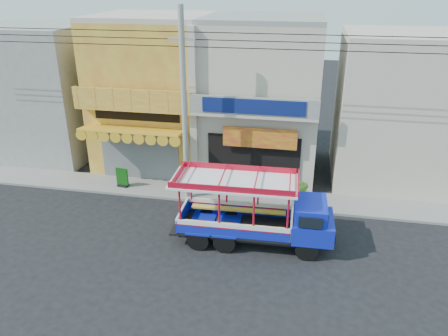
% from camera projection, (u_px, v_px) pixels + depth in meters
% --- Properties ---
extents(ground, '(90.00, 90.00, 0.00)m').
position_uv_depth(ground, '(190.00, 237.00, 18.32)').
color(ground, black).
rests_on(ground, ground).
extents(sidewalk, '(30.00, 2.00, 0.12)m').
position_uv_depth(sidewalk, '(211.00, 193.00, 21.89)').
color(sidewalk, slate).
rests_on(sidewalk, ground).
extents(shophouse_left, '(6.00, 7.50, 8.24)m').
position_uv_depth(shophouse_left, '(156.00, 91.00, 24.53)').
color(shophouse_left, '#CA782C').
rests_on(shophouse_left, ground).
extents(shophouse_right, '(6.00, 6.75, 8.24)m').
position_uv_depth(shophouse_right, '(262.00, 97.00, 23.48)').
color(shophouse_right, beige).
rests_on(shophouse_right, ground).
extents(party_pilaster, '(0.35, 0.30, 8.00)m').
position_uv_depth(party_pilaster, '(193.00, 111.00, 21.25)').
color(party_pilaster, beige).
rests_on(party_pilaster, ground).
extents(filler_building_left, '(6.00, 6.00, 7.60)m').
position_uv_depth(filler_building_left, '(44.00, 91.00, 25.92)').
color(filler_building_left, gray).
rests_on(filler_building_left, ground).
extents(filler_building_right, '(6.00, 6.00, 7.60)m').
position_uv_depth(filler_building_right, '(397.00, 109.00, 22.41)').
color(filler_building_right, beige).
rests_on(filler_building_right, ground).
extents(utility_pole, '(28.00, 0.26, 9.00)m').
position_uv_depth(utility_pole, '(187.00, 99.00, 19.42)').
color(utility_pole, gray).
rests_on(utility_pole, ground).
extents(songthaew_truck, '(6.44, 2.31, 2.98)m').
position_uv_depth(songthaew_truck, '(265.00, 213.00, 17.29)').
color(songthaew_truck, black).
rests_on(songthaew_truck, ground).
extents(green_sign, '(0.66, 0.38, 1.00)m').
position_uv_depth(green_sign, '(122.00, 179.00, 22.31)').
color(green_sign, black).
rests_on(green_sign, sidewalk).
extents(potted_plant_a, '(1.05, 1.02, 0.89)m').
position_uv_depth(potted_plant_a, '(260.00, 183.00, 21.82)').
color(potted_plant_a, '#285117').
rests_on(potted_plant_a, sidewalk).
extents(potted_plant_b, '(0.71, 0.75, 1.08)m').
position_uv_depth(potted_plant_b, '(302.00, 194.00, 20.50)').
color(potted_plant_b, '#285117').
rests_on(potted_plant_b, sidewalk).
extents(potted_plant_c, '(0.71, 0.71, 0.93)m').
position_uv_depth(potted_plant_c, '(285.00, 187.00, 21.38)').
color(potted_plant_c, '#285117').
rests_on(potted_plant_c, sidewalk).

